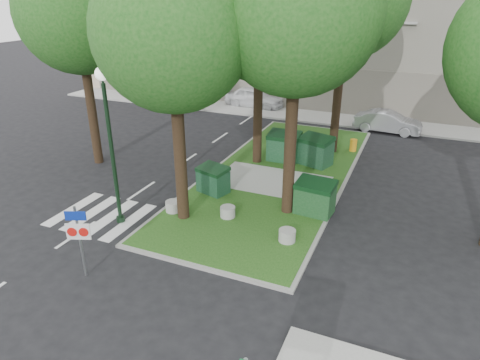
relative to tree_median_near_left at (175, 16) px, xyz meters
The scene contains 20 objects.
ground 7.88m from the tree_median_near_left, 61.12° to the right, with size 120.00×120.00×0.00m, color black.
median_island 9.27m from the tree_median_near_left, 70.64° to the left, with size 6.00×16.00×0.12m, color #1A4915.
median_kerb 9.28m from the tree_median_near_left, 70.64° to the left, with size 6.30×16.30×0.10m, color gray.
building_sidewalk 17.57m from the tree_median_near_left, 84.94° to the left, with size 42.00×3.00×0.12m, color #999993.
zebra_crossing 7.75m from the tree_median_near_left, 155.64° to the right, with size 5.00×3.00×0.01m, color silver.
tree_median_near_left is the anchor object (origin of this frame).
tree_median_mid 6.53m from the tree_median_near_left, 85.60° to the left, with size 4.80×4.80×9.99m.
tree_street_left 7.83m from the tree_median_near_left, 153.43° to the left, with size 5.40×5.40×11.00m.
dumpster_a 7.04m from the tree_median_near_left, 90.57° to the left, with size 1.49×1.23×1.19m.
dumpster_b 9.79m from the tree_median_near_left, 77.59° to the left, with size 1.61×1.14×1.48m.
dumpster_c 10.21m from the tree_median_near_left, 66.22° to the left, with size 1.85×1.55×1.47m.
dumpster_d 8.20m from the tree_median_near_left, 26.80° to the left, with size 1.55×1.15×1.36m.
bollard_left 7.02m from the tree_median_near_left, 165.61° to the left, with size 0.58×0.58×0.42m, color #9B9B96.
bollard_right 8.09m from the tree_median_near_left, ahead, with size 0.59×0.59×0.42m, color gray.
bollard_mid 7.17m from the tree_median_near_left, 22.52° to the left, with size 0.57×0.57×0.41m, color gray.
litter_bin 12.90m from the tree_median_near_left, 65.01° to the left, with size 0.37×0.37×0.65m, color orange.
street_lamp 4.44m from the tree_median_near_left, 152.51° to the right, with size 0.46×0.46×5.78m.
traffic_sign_pole 7.30m from the tree_median_near_left, 104.16° to the right, with size 0.68×0.30×2.39m.
car_white 18.57m from the tree_median_near_left, 102.80° to the left, with size 1.78×4.43×1.51m, color white.
car_silver 16.99m from the tree_median_near_left, 67.80° to the left, with size 1.38×3.97×1.31m, color #95979C.
Camera 1 is at (6.14, -9.86, 8.07)m, focal length 32.00 mm.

